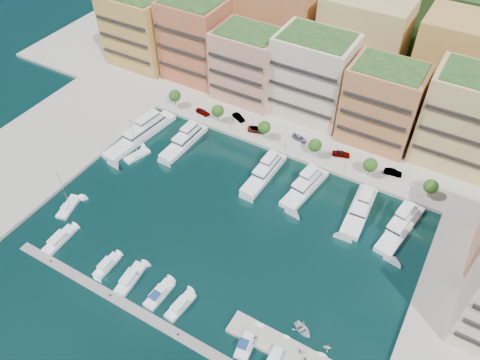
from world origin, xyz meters
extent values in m
plane|color=black|center=(0.00, 0.00, 0.00)|extent=(400.00, 400.00, 0.00)
cube|color=#9E998E|center=(0.00, 62.00, 0.00)|extent=(220.00, 64.00, 2.00)
cube|color=#9E998E|center=(-62.00, -8.00, 0.00)|extent=(34.00, 76.00, 2.00)
cube|color=#1D3214|center=(0.00, 110.00, 0.00)|extent=(240.00, 40.00, 58.00)
cube|color=gray|center=(-3.00, -30.00, 0.00)|extent=(72.00, 2.20, 0.35)
cube|color=#9E998E|center=(30.00, -22.00, 0.00)|extent=(32.00, 5.00, 2.00)
cube|color=#C98D49|center=(-66.00, 50.00, 13.00)|extent=(22.00, 16.00, 24.00)
cube|color=black|center=(-66.00, 41.75, 13.00)|extent=(20.24, 0.50, 0.90)
cube|color=#C16140|center=(-44.00, 52.00, 14.00)|extent=(20.00, 16.00, 26.00)
cube|color=black|center=(-44.00, 43.75, 14.00)|extent=(18.40, 0.50, 0.90)
cube|color=#23451B|center=(-44.00, 52.00, 27.40)|extent=(17.60, 14.08, 0.80)
cube|color=tan|center=(-23.00, 50.00, 12.00)|extent=(20.00, 15.00, 22.00)
cube|color=black|center=(-23.00, 42.25, 12.00)|extent=(18.40, 0.50, 0.90)
cube|color=#23451B|center=(-23.00, 50.00, 23.40)|extent=(17.60, 13.20, 0.80)
cube|color=beige|center=(-2.00, 52.00, 13.50)|extent=(22.00, 16.00, 25.00)
cube|color=black|center=(-2.00, 43.75, 13.50)|extent=(20.24, 0.50, 0.90)
cube|color=#23451B|center=(-2.00, 52.00, 26.40)|extent=(19.36, 14.08, 0.80)
cube|color=#CB814C|center=(20.00, 50.00, 12.50)|extent=(20.00, 15.00, 23.00)
cube|color=black|center=(20.00, 42.25, 12.50)|extent=(18.40, 0.50, 0.90)
cube|color=#23451B|center=(20.00, 50.00, 24.40)|extent=(17.60, 13.20, 0.80)
cube|color=#E3C878|center=(42.00, 52.00, 14.00)|extent=(22.00, 16.00, 26.00)
cube|color=black|center=(42.00, 43.75, 14.00)|extent=(20.24, 0.50, 0.90)
cube|color=beige|center=(-55.00, 74.00, 16.00)|extent=(26.00, 18.00, 30.00)
cube|color=#CB814C|center=(-25.00, 74.00, 16.00)|extent=(26.00, 18.00, 30.00)
cube|color=#E3C878|center=(5.00, 74.00, 16.00)|extent=(26.00, 18.00, 30.00)
cube|color=#C98D49|center=(35.00, 74.00, 16.00)|extent=(26.00, 18.00, 30.00)
cylinder|color=#473323|center=(-40.00, 33.50, 2.50)|extent=(0.24, 0.24, 3.00)
sphere|color=#173E11|center=(-40.00, 33.50, 4.75)|extent=(3.80, 3.80, 3.80)
cylinder|color=#473323|center=(-24.00, 33.50, 2.50)|extent=(0.24, 0.24, 3.00)
sphere|color=#173E11|center=(-24.00, 33.50, 4.75)|extent=(3.80, 3.80, 3.80)
cylinder|color=#473323|center=(-8.00, 33.50, 2.50)|extent=(0.24, 0.24, 3.00)
sphere|color=#173E11|center=(-8.00, 33.50, 4.75)|extent=(3.80, 3.80, 3.80)
cylinder|color=#473323|center=(8.00, 33.50, 2.50)|extent=(0.24, 0.24, 3.00)
sphere|color=#173E11|center=(8.00, 33.50, 4.75)|extent=(3.80, 3.80, 3.80)
cylinder|color=#473323|center=(24.00, 33.50, 2.50)|extent=(0.24, 0.24, 3.00)
sphere|color=#173E11|center=(24.00, 33.50, 4.75)|extent=(3.80, 3.80, 3.80)
cylinder|color=#473323|center=(40.00, 33.50, 2.50)|extent=(0.24, 0.24, 3.00)
sphere|color=#173E11|center=(40.00, 33.50, 4.75)|extent=(3.80, 3.80, 3.80)
cylinder|color=black|center=(-36.00, 31.20, 3.00)|extent=(0.10, 0.10, 4.00)
sphere|color=#FFF2CC|center=(-36.00, 31.20, 5.05)|extent=(0.30, 0.30, 0.30)
cylinder|color=black|center=(-18.00, 31.20, 3.00)|extent=(0.10, 0.10, 4.00)
sphere|color=#FFF2CC|center=(-18.00, 31.20, 5.05)|extent=(0.30, 0.30, 0.30)
cylinder|color=black|center=(0.00, 31.20, 3.00)|extent=(0.10, 0.10, 4.00)
sphere|color=#FFF2CC|center=(0.00, 31.20, 5.05)|extent=(0.30, 0.30, 0.30)
cylinder|color=black|center=(18.00, 31.20, 3.00)|extent=(0.10, 0.10, 4.00)
sphere|color=#FFF2CC|center=(18.00, 31.20, 5.05)|extent=(0.30, 0.30, 0.30)
cylinder|color=black|center=(36.00, 31.20, 3.00)|extent=(0.10, 0.10, 4.00)
sphere|color=#FFF2CC|center=(36.00, 31.20, 5.05)|extent=(0.30, 0.30, 0.30)
cube|color=white|center=(-40.43, 15.95, 0.35)|extent=(7.75, 26.48, 2.30)
cube|color=white|center=(-40.43, 18.56, 2.40)|extent=(5.53, 14.71, 1.80)
cube|color=black|center=(-40.43, 18.56, 2.40)|extent=(5.60, 14.78, 0.55)
cube|color=white|center=(-40.43, 20.65, 4.00)|extent=(3.74, 8.11, 1.40)
cylinder|color=#B2B2B7|center=(-40.43, 22.21, 5.60)|extent=(0.14, 0.14, 1.80)
cube|color=white|center=(-27.40, 19.95, 0.35)|extent=(5.15, 18.22, 2.30)
cube|color=white|center=(-27.40, 21.76, 2.40)|extent=(4.09, 10.06, 1.80)
cube|color=black|center=(-27.40, 21.76, 2.40)|extent=(4.15, 10.12, 0.55)
cube|color=white|center=(-27.40, 23.21, 4.00)|extent=(2.94, 5.50, 1.40)
cylinder|color=#B2B2B7|center=(-27.40, 24.29, 5.60)|extent=(0.14, 0.14, 1.80)
cube|color=black|center=(-27.40, 19.95, -0.10)|extent=(5.20, 18.28, 0.35)
cube|color=white|center=(-0.74, 19.82, 0.35)|extent=(5.01, 18.49, 2.30)
cube|color=white|center=(-0.74, 21.65, 2.40)|extent=(3.96, 10.20, 1.80)
cube|color=black|center=(-0.74, 21.65, 2.40)|extent=(4.02, 10.27, 0.55)
cube|color=white|center=(-0.74, 23.12, 4.00)|extent=(2.84, 5.59, 1.40)
cylinder|color=#B2B2B7|center=(-0.74, 24.23, 5.60)|extent=(0.14, 0.14, 1.80)
cube|color=white|center=(11.19, 20.32, 0.35)|extent=(6.93, 17.83, 2.30)
cube|color=white|center=(11.19, 22.05, 2.40)|extent=(5.04, 9.98, 1.80)
cube|color=black|center=(11.19, 22.05, 2.40)|extent=(5.10, 10.05, 0.55)
cube|color=white|center=(11.19, 23.44, 4.00)|extent=(3.44, 5.54, 1.40)
cylinder|color=#B2B2B7|center=(11.19, 24.48, 5.60)|extent=(0.14, 0.14, 1.80)
cube|color=black|center=(11.19, 20.32, -0.10)|extent=(6.99, 17.89, 0.35)
cube|color=white|center=(26.48, 19.97, 0.35)|extent=(5.75, 18.31, 2.30)
cube|color=white|center=(26.48, 21.77, 2.40)|extent=(4.44, 10.14, 1.80)
cube|color=black|center=(26.48, 21.77, 2.40)|extent=(4.51, 10.20, 0.55)
cube|color=white|center=(26.48, 23.22, 4.00)|extent=(3.15, 5.57, 1.40)
cylinder|color=#B2B2B7|center=(26.48, 24.30, 5.60)|extent=(0.14, 0.14, 1.80)
cube|color=white|center=(37.06, 19.49, 0.35)|extent=(7.41, 19.49, 2.30)
cube|color=white|center=(37.06, 21.39, 2.40)|extent=(5.26, 10.91, 1.80)
cube|color=black|center=(37.06, 21.39, 2.40)|extent=(5.33, 10.98, 0.55)
cube|color=white|center=(37.06, 22.91, 4.00)|extent=(3.54, 6.06, 1.40)
cylinder|color=#B2B2B7|center=(37.06, 24.05, 5.60)|extent=(0.14, 0.14, 1.80)
cube|color=white|center=(-32.65, -24.50, 0.25)|extent=(3.16, 9.20, 1.40)
cube|color=white|center=(-32.65, -24.95, 1.55)|extent=(2.36, 4.45, 1.10)
cube|color=black|center=(-32.65, -23.14, 1.30)|extent=(2.02, 0.18, 0.55)
cube|color=white|center=(-17.77, -24.50, 0.25)|extent=(2.48, 7.20, 1.40)
cube|color=white|center=(-17.77, -24.86, 1.55)|extent=(1.90, 3.47, 1.10)
cube|color=black|center=(-17.77, -23.43, 1.30)|extent=(1.70, 0.13, 0.55)
cube|color=white|center=(-10.88, -24.50, 0.25)|extent=(3.67, 9.04, 1.40)
cube|color=white|center=(-10.88, -24.94, 1.55)|extent=(2.61, 4.42, 1.10)
cube|color=black|center=(-10.88, -23.18, 1.30)|extent=(2.05, 0.29, 0.55)
cube|color=white|center=(-2.87, -24.50, 0.25)|extent=(3.02, 7.90, 1.40)
cube|color=white|center=(-2.87, -24.89, 1.55)|extent=(2.27, 3.82, 1.10)
cube|color=black|center=(-2.87, -23.33, 1.30)|extent=(1.97, 0.17, 0.55)
cube|color=navy|center=(-2.87, -25.91, 2.15)|extent=(2.00, 2.41, 0.12)
cube|color=white|center=(2.74, -24.50, 0.25)|extent=(3.28, 7.92, 1.40)
cube|color=white|center=(2.74, -24.89, 1.55)|extent=(2.32, 3.88, 1.10)
cube|color=black|center=(2.74, -23.34, 1.30)|extent=(1.81, 0.28, 0.55)
cube|color=white|center=(19.09, -24.50, 0.25)|extent=(3.79, 7.87, 1.40)
cube|color=white|center=(19.09, -24.88, 1.55)|extent=(2.67, 3.89, 1.10)
cube|color=black|center=(19.09, -23.37, 1.30)|extent=(2.05, 0.36, 0.55)
cube|color=navy|center=(19.09, -25.86, 2.15)|extent=(2.27, 2.51, 0.12)
cube|color=white|center=(25.40, -24.50, 0.25)|extent=(2.65, 8.48, 1.40)
cube|color=white|center=(25.40, -24.92, 1.55)|extent=(2.02, 4.09, 1.10)
cube|color=black|center=(25.40, -23.23, 1.30)|extent=(1.80, 0.13, 0.55)
cube|color=white|center=(-35.94, 8.73, 0.20)|extent=(4.78, 8.11, 1.20)
cube|color=white|center=(-35.94, 7.96, 1.10)|extent=(2.10, 2.30, 0.60)
cylinder|color=#B2B2B7|center=(-35.94, 9.11, 6.80)|extent=(0.14, 0.14, 12.00)
cylinder|color=#B2B2B7|center=(-35.94, 7.58, 1.80)|extent=(1.08, 3.33, 0.10)
cube|color=white|center=(-38.54, -15.62, 0.20)|extent=(4.73, 8.47, 1.20)
cube|color=white|center=(-38.54, -16.42, 1.10)|extent=(2.13, 2.36, 0.60)
cylinder|color=#B2B2B7|center=(-38.54, -15.22, 6.80)|extent=(0.14, 0.14, 12.00)
cylinder|color=#B2B2B7|center=(-38.54, -16.82, 1.80)|extent=(1.00, 3.52, 0.10)
imported|color=silver|center=(27.63, -16.44, 0.46)|extent=(5.34, 4.70, 0.92)
imported|color=#F2E9B9|center=(33.38, -17.37, 0.46)|extent=(2.10, 1.94, 0.92)
imported|color=gray|center=(-30.05, 34.04, 1.80)|extent=(4.88, 2.45, 1.59)
imported|color=gray|center=(-18.93, 37.28, 1.78)|extent=(5.01, 3.42, 1.56)
imported|color=gray|center=(-11.26, 34.95, 1.75)|extent=(5.89, 4.01, 1.50)
imported|color=gray|center=(1.67, 37.66, 1.67)|extent=(4.87, 2.67, 1.34)
imported|color=gray|center=(14.76, 37.17, 1.85)|extent=(5.39, 3.56, 1.71)
imported|color=gray|center=(29.76, 37.09, 1.79)|extent=(5.00, 2.42, 1.58)
imported|color=#2A3B55|center=(29.17, -21.38, 1.82)|extent=(0.69, 0.71, 1.65)
imported|color=brown|center=(30.71, -22.40, 1.80)|extent=(0.85, 0.70, 1.60)
camera|label=1|loc=(39.66, -62.84, 89.67)|focal=35.00mm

